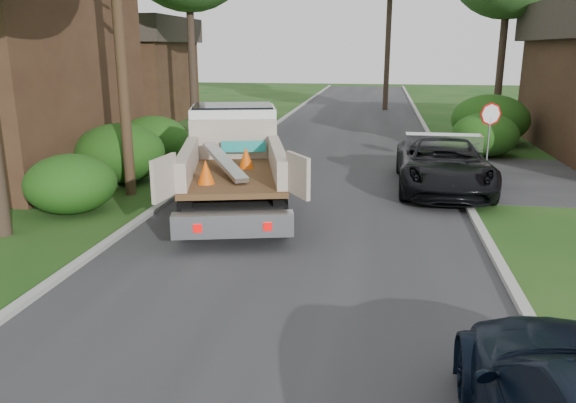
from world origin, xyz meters
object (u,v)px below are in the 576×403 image
(stop_sign, at_px, (490,124))
(flatbed_truck, at_px, (234,152))
(house_left_far, at_px, (122,68))
(black_pickup, at_px, (443,164))
(utility_pole, at_px, (118,9))

(stop_sign, relative_size, flatbed_truck, 0.34)
(stop_sign, relative_size, house_left_far, 0.33)
(flatbed_truck, bearing_deg, black_pickup, 6.95)
(utility_pole, relative_size, flatbed_truck, 1.39)
(flatbed_truck, bearing_deg, utility_pole, 163.03)
(house_left_far, bearing_deg, black_pickup, -41.08)
(utility_pole, bearing_deg, house_left_far, 115.23)
(stop_sign, distance_m, house_left_far, 22.81)
(stop_sign, distance_m, black_pickup, 2.68)
(house_left_far, distance_m, flatbed_truck, 20.57)
(house_left_far, bearing_deg, utility_pole, -64.77)
(utility_pole, bearing_deg, black_pickup, 13.09)
(stop_sign, distance_m, flatbed_truck, 8.60)
(house_left_far, relative_size, black_pickup, 1.32)
(black_pickup, bearing_deg, stop_sign, 50.26)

